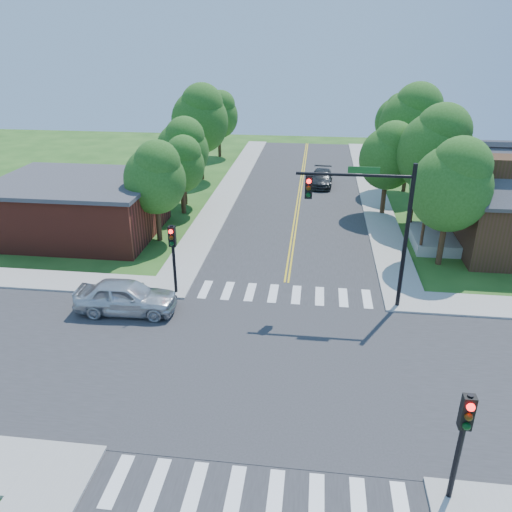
# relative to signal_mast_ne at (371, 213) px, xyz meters

# --- Properties ---
(ground) EXTENTS (100.00, 100.00, 0.00)m
(ground) POSITION_rel_signal_mast_ne_xyz_m (-3.91, -5.59, -4.85)
(ground) COLOR #234F18
(ground) RESTS_ON ground
(road_ns) EXTENTS (10.00, 90.00, 0.04)m
(road_ns) POSITION_rel_signal_mast_ne_xyz_m (-3.91, -5.59, -4.83)
(road_ns) COLOR #2D2D30
(road_ns) RESTS_ON ground
(road_ew) EXTENTS (90.00, 10.00, 0.04)m
(road_ew) POSITION_rel_signal_mast_ne_xyz_m (-3.91, -5.59, -4.83)
(road_ew) COLOR #2D2D30
(road_ew) RESTS_ON ground
(intersection_patch) EXTENTS (10.20, 10.20, 0.06)m
(intersection_patch) POSITION_rel_signal_mast_ne_xyz_m (-3.91, -5.59, -4.85)
(intersection_patch) COLOR #2D2D30
(intersection_patch) RESTS_ON ground
(sidewalk_nw) EXTENTS (40.00, 40.00, 0.14)m
(sidewalk_nw) POSITION_rel_signal_mast_ne_xyz_m (-19.73, 10.23, -4.78)
(sidewalk_nw) COLOR #9E9B93
(sidewalk_nw) RESTS_ON ground
(crosswalk_north) EXTENTS (8.85, 2.00, 0.01)m
(crosswalk_north) POSITION_rel_signal_mast_ne_xyz_m (-3.91, 0.61, -4.80)
(crosswalk_north) COLOR white
(crosswalk_north) RESTS_ON ground
(crosswalk_south) EXTENTS (8.85, 2.00, 0.01)m
(crosswalk_south) POSITION_rel_signal_mast_ne_xyz_m (-3.91, -11.79, -4.80)
(crosswalk_south) COLOR white
(crosswalk_south) RESTS_ON ground
(centerline) EXTENTS (0.30, 90.00, 0.01)m
(centerline) POSITION_rel_signal_mast_ne_xyz_m (-3.91, -5.59, -4.80)
(centerline) COLOR yellow
(centerline) RESTS_ON ground
(signal_mast_ne) EXTENTS (5.30, 0.42, 7.20)m
(signal_mast_ne) POSITION_rel_signal_mast_ne_xyz_m (0.00, 0.00, 0.00)
(signal_mast_ne) COLOR black
(signal_mast_ne) RESTS_ON ground
(signal_pole_se) EXTENTS (0.34, 0.42, 3.80)m
(signal_pole_se) POSITION_rel_signal_mast_ne_xyz_m (1.69, -11.21, -2.19)
(signal_pole_se) COLOR black
(signal_pole_se) RESTS_ON ground
(signal_pole_nw) EXTENTS (0.34, 0.42, 3.80)m
(signal_pole_nw) POSITION_rel_signal_mast_ne_xyz_m (-9.51, -0.01, -2.19)
(signal_pole_nw) COLOR black
(signal_pole_nw) RESTS_ON ground
(building_nw) EXTENTS (10.40, 8.40, 3.73)m
(building_nw) POSITION_rel_signal_mast_ne_xyz_m (-18.11, 7.61, -2.97)
(building_nw) COLOR maroon
(building_nw) RESTS_ON ground
(tree_e_a) EXTENTS (4.41, 4.19, 7.49)m
(tree_e_a) POSITION_rel_signal_mast_ne_xyz_m (4.86, 5.46, 0.06)
(tree_e_a) COLOR #382314
(tree_e_a) RESTS_ON ground
(tree_e_b) EXTENTS (4.94, 4.69, 8.40)m
(tree_e_b) POSITION_rel_signal_mast_ne_xyz_m (5.23, 12.13, 0.65)
(tree_e_b) COLOR #382314
(tree_e_b) RESTS_ON ground
(tree_e_c) EXTENTS (5.28, 5.02, 8.97)m
(tree_e_c) POSITION_rel_signal_mast_ne_xyz_m (4.95, 20.27, 1.03)
(tree_e_c) COLOR #382314
(tree_e_c) RESTS_ON ground
(tree_e_d) EXTENTS (4.22, 4.01, 7.17)m
(tree_e_d) POSITION_rel_signal_mast_ne_xyz_m (5.11, 29.80, -0.15)
(tree_e_d) COLOR #382314
(tree_e_d) RESTS_ON ground
(tree_w_a) EXTENTS (3.87, 3.68, 6.58)m
(tree_w_a) POSITION_rel_signal_mast_ne_xyz_m (-12.48, 7.04, -0.54)
(tree_w_a) COLOR #382314
(tree_w_a) RESTS_ON ground
(tree_w_b) EXTENTS (4.03, 3.82, 6.84)m
(tree_w_b) POSITION_rel_signal_mast_ne_xyz_m (-12.70, 14.58, -0.37)
(tree_w_b) COLOR #382314
(tree_w_b) RESTS_ON ground
(tree_w_c) EXTENTS (5.04, 4.79, 8.57)m
(tree_w_c) POSITION_rel_signal_mast_ne_xyz_m (-13.00, 21.97, 0.77)
(tree_w_c) COLOR #382314
(tree_w_c) RESTS_ON ground
(tree_w_d) EXTENTS (4.13, 3.92, 7.02)m
(tree_w_d) POSITION_rel_signal_mast_ne_xyz_m (-13.15, 31.32, -0.25)
(tree_w_d) COLOR #382314
(tree_w_d) RESTS_ON ground
(tree_house) EXTENTS (4.06, 3.86, 6.90)m
(tree_house) POSITION_rel_signal_mast_ne_xyz_m (2.49, 13.99, -0.33)
(tree_house) COLOR #382314
(tree_house) RESTS_ON ground
(tree_bldg) EXTENTS (3.45, 3.28, 5.86)m
(tree_bldg) POSITION_rel_signal_mast_ne_xyz_m (-12.29, 12.49, -1.01)
(tree_bldg) COLOR #382314
(tree_bldg) RESTS_ON ground
(car_silver) EXTENTS (2.35, 5.01, 1.65)m
(car_silver) POSITION_rel_signal_mast_ne_xyz_m (-11.36, -2.09, -4.02)
(car_silver) COLOR silver
(car_silver) RESTS_ON ground
(car_dgrey) EXTENTS (2.23, 4.69, 1.32)m
(car_dgrey) POSITION_rel_signal_mast_ne_xyz_m (-2.12, 21.17, -4.19)
(car_dgrey) COLOR #282A2C
(car_dgrey) RESTS_ON ground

